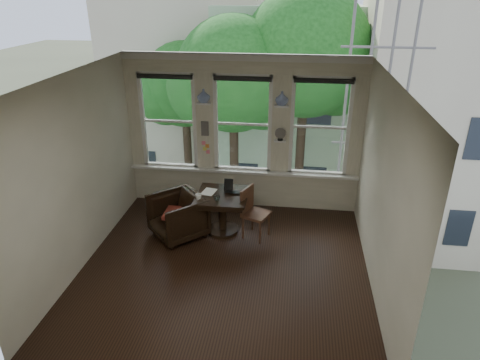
# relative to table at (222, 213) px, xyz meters

# --- Properties ---
(ground) EXTENTS (4.50, 4.50, 0.00)m
(ground) POSITION_rel_table_xyz_m (0.22, -1.09, -0.38)
(ground) COLOR black
(ground) RESTS_ON ground
(ceiling) EXTENTS (4.50, 4.50, 0.00)m
(ceiling) POSITION_rel_table_xyz_m (0.22, -1.09, 2.62)
(ceiling) COLOR silver
(ceiling) RESTS_ON ground
(wall_back) EXTENTS (4.50, 0.00, 4.50)m
(wall_back) POSITION_rel_table_xyz_m (0.22, 1.16, 1.12)
(wall_back) COLOR silver
(wall_back) RESTS_ON ground
(wall_front) EXTENTS (4.50, 0.00, 4.50)m
(wall_front) POSITION_rel_table_xyz_m (0.22, -3.34, 1.12)
(wall_front) COLOR silver
(wall_front) RESTS_ON ground
(wall_left) EXTENTS (0.00, 4.50, 4.50)m
(wall_left) POSITION_rel_table_xyz_m (-2.03, -1.09, 1.12)
(wall_left) COLOR silver
(wall_left) RESTS_ON ground
(wall_right) EXTENTS (0.00, 4.50, 4.50)m
(wall_right) POSITION_rel_table_xyz_m (2.47, -1.09, 1.12)
(wall_right) COLOR silver
(wall_right) RESTS_ON ground
(window_left) EXTENTS (1.10, 0.12, 1.90)m
(window_left) POSITION_rel_table_xyz_m (-1.23, 1.16, 1.32)
(window_left) COLOR white
(window_left) RESTS_ON ground
(window_center) EXTENTS (1.10, 0.12, 1.90)m
(window_center) POSITION_rel_table_xyz_m (0.22, 1.16, 1.32)
(window_center) COLOR white
(window_center) RESTS_ON ground
(window_right) EXTENTS (1.10, 0.12, 1.90)m
(window_right) POSITION_rel_table_xyz_m (1.67, 1.16, 1.32)
(window_right) COLOR white
(window_right) RESTS_ON ground
(shelf_left) EXTENTS (0.26, 0.16, 0.03)m
(shelf_left) POSITION_rel_table_xyz_m (-0.51, 1.06, 1.73)
(shelf_left) COLOR white
(shelf_left) RESTS_ON ground
(shelf_right) EXTENTS (0.26, 0.16, 0.03)m
(shelf_right) POSITION_rel_table_xyz_m (0.94, 1.06, 1.73)
(shelf_right) COLOR white
(shelf_right) RESTS_ON ground
(intercom) EXTENTS (0.14, 0.06, 0.28)m
(intercom) POSITION_rel_table_xyz_m (-0.51, 1.09, 1.23)
(intercom) COLOR #59544F
(intercom) RESTS_ON ground
(sticky_notes) EXTENTS (0.16, 0.01, 0.24)m
(sticky_notes) POSITION_rel_table_xyz_m (-0.51, 1.09, 0.88)
(sticky_notes) COLOR pink
(sticky_notes) RESTS_ON ground
(desk_fan) EXTENTS (0.20, 0.20, 0.24)m
(desk_fan) POSITION_rel_table_xyz_m (0.94, 1.04, 1.16)
(desk_fan) COLOR #59544F
(desk_fan) RESTS_ON ground
(vase_left) EXTENTS (0.24, 0.24, 0.25)m
(vase_left) POSITION_rel_table_xyz_m (-0.51, 1.06, 1.86)
(vase_left) COLOR silver
(vase_left) RESTS_ON shelf_left
(vase_right) EXTENTS (0.24, 0.24, 0.25)m
(vase_right) POSITION_rel_table_xyz_m (0.94, 1.06, 1.86)
(vase_right) COLOR silver
(vase_right) RESTS_ON shelf_right
(table) EXTENTS (0.90, 0.90, 0.75)m
(table) POSITION_rel_table_xyz_m (0.00, 0.00, 0.00)
(table) COLOR black
(table) RESTS_ON ground
(armchair_left) EXTENTS (1.21, 1.20, 0.79)m
(armchair_left) POSITION_rel_table_xyz_m (-0.76, -0.24, 0.02)
(armchair_left) COLOR black
(armchair_left) RESTS_ON ground
(cushion_red) EXTENTS (0.45, 0.45, 0.06)m
(cushion_red) POSITION_rel_table_xyz_m (-0.76, -0.24, 0.08)
(cushion_red) COLOR maroon
(cushion_red) RESTS_ON armchair_left
(side_chair_right) EXTENTS (0.55, 0.55, 0.92)m
(side_chair_right) POSITION_rel_table_xyz_m (0.62, -0.09, 0.09)
(side_chair_right) COLOR #422717
(side_chair_right) RESTS_ON ground
(laptop) EXTENTS (0.35, 0.25, 0.03)m
(laptop) POSITION_rel_table_xyz_m (0.19, 0.04, 0.39)
(laptop) COLOR black
(laptop) RESTS_ON table
(mug) EXTENTS (0.12, 0.12, 0.10)m
(mug) POSITION_rel_table_xyz_m (-0.37, -0.24, 0.43)
(mug) COLOR white
(mug) RESTS_ON table
(drinking_glass) EXTENTS (0.13, 0.13, 0.09)m
(drinking_glass) POSITION_rel_table_xyz_m (-0.05, -0.23, 0.42)
(drinking_glass) COLOR white
(drinking_glass) RESTS_ON table
(tablet) EXTENTS (0.16, 0.08, 0.22)m
(tablet) POSITION_rel_table_xyz_m (0.09, 0.18, 0.48)
(tablet) COLOR black
(tablet) RESTS_ON table
(papers) EXTENTS (0.27, 0.34, 0.00)m
(papers) POSITION_rel_table_xyz_m (-0.25, 0.08, 0.38)
(papers) COLOR silver
(papers) RESTS_ON table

